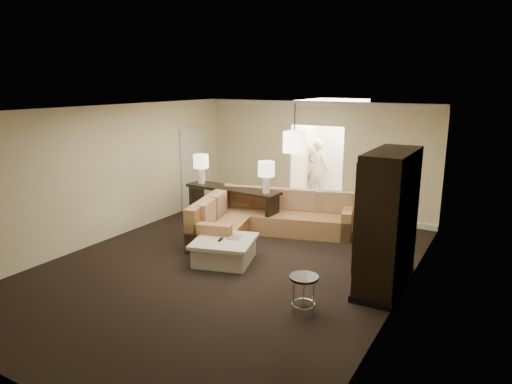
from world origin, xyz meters
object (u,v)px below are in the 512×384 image
Objects in this scene: sectional_sofa at (263,218)px; armoire at (387,224)px; drink_table at (304,286)px; person at (317,166)px; console_table at (233,203)px; coffee_table at (224,250)px.

armoire reaches higher than sectional_sofa.
drink_table is at bearing -65.71° from sectional_sofa.
person is (-2.32, 6.09, 0.58)m from drink_table.
drink_table is at bearing -121.53° from armoire.
sectional_sofa is 0.95m from console_table.
sectional_sofa is 1.43× the size of armoire.
console_table is 4.22m from armoire.
sectional_sofa is 1.71m from coffee_table.
drink_table is at bearing -25.52° from coffee_table.
coffee_table is at bearing -100.31° from sectional_sofa.
sectional_sofa reaches higher than drink_table.
drink_table is (2.17, -2.66, 0.01)m from sectional_sofa.
sectional_sofa is 1.68× the size of person.
coffee_table is 2.20m from console_table.
coffee_table is at bearing -58.92° from console_table.
sectional_sofa is at bearing -10.80° from console_table.
console_table is 1.23× the size of person.
armoire is (2.85, 0.36, 0.85)m from coffee_table.
sectional_sofa is at bearing 155.91° from armoire.
console_table is 4.45× the size of drink_table.
armoire reaches higher than coffee_table.
console_table is (-0.91, 0.21, 0.17)m from sectional_sofa.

